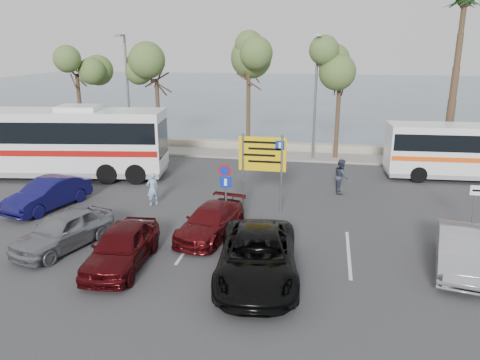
% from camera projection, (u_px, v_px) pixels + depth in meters
% --- Properties ---
extents(ground, '(120.00, 120.00, 0.00)m').
position_uv_depth(ground, '(227.00, 234.00, 19.34)').
color(ground, '#333336').
rests_on(ground, ground).
extents(kerb_strip, '(44.00, 2.40, 0.15)m').
position_uv_depth(kerb_strip, '(269.00, 155.00, 32.52)').
color(kerb_strip, gray).
rests_on(kerb_strip, ground).
extents(seawall, '(48.00, 0.80, 0.60)m').
position_uv_depth(seawall, '(273.00, 146.00, 34.34)').
color(seawall, '#A09980').
rests_on(seawall, ground).
extents(sea, '(140.00, 140.00, 0.00)m').
position_uv_depth(sea, '(305.00, 92.00, 75.92)').
color(sea, '#3E5264').
rests_on(sea, ground).
extents(tree_far_left, '(3.20, 3.20, 7.60)m').
position_uv_depth(tree_far_left, '(76.00, 61.00, 33.25)').
color(tree_far_left, '#382619').
rests_on(tree_far_left, kerb_strip).
extents(tree_left, '(3.20, 3.20, 7.20)m').
position_uv_depth(tree_left, '(156.00, 67.00, 32.27)').
color(tree_left, '#382619').
rests_on(tree_left, kerb_strip).
extents(tree_mid, '(3.20, 3.20, 8.00)m').
position_uv_depth(tree_mid, '(249.00, 58.00, 30.93)').
color(tree_mid, '#382619').
rests_on(tree_mid, kerb_strip).
extents(tree_right, '(3.20, 3.20, 7.40)m').
position_uv_depth(tree_right, '(341.00, 66.00, 30.01)').
color(tree_right, '#382619').
rests_on(tree_right, kerb_strip).
extents(palm_tree, '(4.80, 4.80, 11.20)m').
position_uv_depth(palm_tree, '(465.00, 3.00, 27.72)').
color(palm_tree, '#382619').
rests_on(palm_tree, kerb_strip).
extents(street_lamp_left, '(0.45, 1.15, 8.01)m').
position_uv_depth(street_lamp_left, '(127.00, 88.00, 32.57)').
color(street_lamp_left, slate).
rests_on(street_lamp_left, kerb_strip).
extents(street_lamp_right, '(0.45, 1.15, 8.01)m').
position_uv_depth(street_lamp_right, '(316.00, 91.00, 30.26)').
color(street_lamp_right, slate).
rests_on(street_lamp_right, kerb_strip).
extents(direction_sign, '(2.20, 0.12, 3.60)m').
position_uv_depth(direction_sign, '(262.00, 160.00, 21.49)').
color(direction_sign, slate).
rests_on(direction_sign, ground).
extents(sign_no_stop, '(0.60, 0.08, 2.35)m').
position_uv_depth(sign_no_stop, '(225.00, 181.00, 21.25)').
color(sign_no_stop, slate).
rests_on(sign_no_stop, ground).
extents(sign_parking, '(0.50, 0.07, 2.25)m').
position_uv_depth(sign_parking, '(226.00, 194.00, 19.71)').
color(sign_parking, slate).
rests_on(sign_parking, ground).
extents(sign_taxi, '(0.50, 0.07, 2.20)m').
position_uv_depth(sign_taxi, '(475.00, 204.00, 18.61)').
color(sign_taxi, slate).
rests_on(sign_taxi, ground).
extents(lane_markings, '(12.02, 4.20, 0.01)m').
position_uv_depth(lane_markings, '(193.00, 241.00, 18.60)').
color(lane_markings, silver).
rests_on(lane_markings, ground).
extents(coach_bus_left, '(13.76, 4.88, 4.20)m').
position_uv_depth(coach_bus_left, '(48.00, 144.00, 27.05)').
color(coach_bus_left, white).
rests_on(coach_bus_left, ground).
extents(car_silver_a, '(2.89, 4.54, 1.44)m').
position_uv_depth(car_silver_a, '(64.00, 230.00, 17.85)').
color(car_silver_a, slate).
rests_on(car_silver_a, ground).
extents(car_blue, '(2.58, 4.59, 1.43)m').
position_uv_depth(car_blue, '(48.00, 194.00, 22.15)').
color(car_blue, '#12104D').
rests_on(car_blue, ground).
extents(car_maroon, '(2.49, 4.53, 1.24)m').
position_uv_depth(car_maroon, '(211.00, 221.00, 18.99)').
color(car_maroon, '#540E11').
rests_on(car_maroon, ground).
extents(car_red, '(2.00, 4.43, 1.48)m').
position_uv_depth(car_red, '(122.00, 247.00, 16.37)').
color(car_red, '#42090C').
rests_on(car_red, ground).
extents(suv_black, '(3.26, 5.92, 1.57)m').
position_uv_depth(suv_black, '(257.00, 257.00, 15.50)').
color(suv_black, black).
rests_on(suv_black, ground).
extents(car_silver_b, '(2.34, 4.59, 1.44)m').
position_uv_depth(car_silver_b, '(461.00, 251.00, 16.09)').
color(car_silver_b, '#94949A').
rests_on(car_silver_b, ground).
extents(pedestrian_near, '(0.70, 0.69, 1.63)m').
position_uv_depth(pedestrian_near, '(153.00, 189.00, 22.56)').
color(pedestrian_near, '#87A3C4').
rests_on(pedestrian_near, ground).
extents(pedestrian_far, '(0.78, 0.95, 1.81)m').
position_uv_depth(pedestrian_far, '(341.00, 176.00, 24.38)').
color(pedestrian_far, '#2F3446').
rests_on(pedestrian_far, ground).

